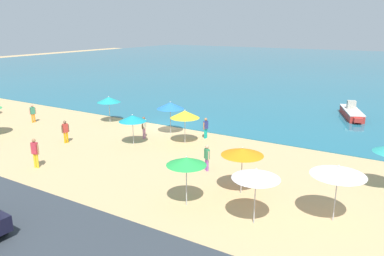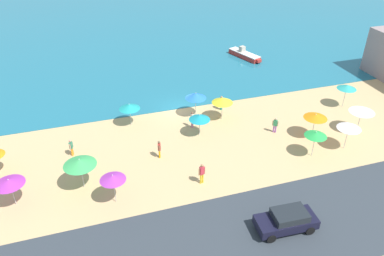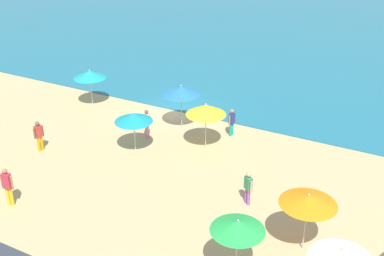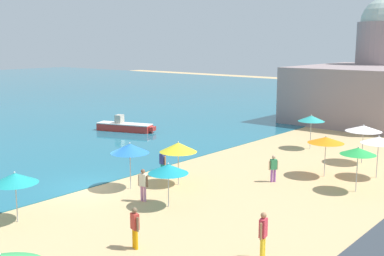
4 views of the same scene
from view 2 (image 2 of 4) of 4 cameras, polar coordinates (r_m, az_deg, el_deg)
The scene contains 22 objects.
ground_plane at distance 39.53m, azimuth -2.08°, elevation 2.91°, with size 160.00×160.00×0.00m, color tan.
coastal_road at distance 26.21m, azimuth 9.02°, elevation -15.79°, with size 80.00×8.00×0.06m, color #30373F.
beach_umbrella_0 at distance 36.79m, azimuth 4.66°, elevation 4.25°, with size 2.09×2.09×2.49m.
beach_umbrella_2 at distance 29.10m, azimuth -16.77°, elevation -5.03°, with size 2.49×2.49×2.70m.
beach_umbrella_3 at distance 34.25m, azimuth 1.16°, elevation 1.62°, with size 1.96×1.96×2.20m.
beach_umbrella_4 at distance 34.95m, azimuth 22.85°, elevation 0.21°, with size 2.06×2.06×2.55m.
beach_umbrella_5 at distance 42.13m, azimuth 22.54°, elevation 5.81°, with size 1.97×1.97×2.59m.
beach_umbrella_6 at distance 37.26m, azimuth 0.58°, elevation 4.94°, with size 2.10×2.10×2.59m.
beach_umbrella_7 at distance 29.48m, azimuth -26.14°, elevation -7.38°, with size 2.16×2.16×2.41m.
beach_umbrella_8 at distance 37.97m, azimuth 24.50°, elevation 2.50°, with size 2.33×2.33×2.60m.
beach_umbrella_9 at distance 32.98m, azimuth 18.36°, elevation -0.89°, with size 1.88×1.88×2.48m.
beach_umbrella_10 at distance 35.62m, azimuth 18.32°, elevation 1.71°, with size 2.13×2.13×2.47m.
beach_umbrella_11 at distance 27.24m, azimuth -12.00°, elevation -7.41°, with size 1.89×1.89×2.55m.
beach_umbrella_12 at distance 36.31m, azimuth -9.52°, elevation 3.24°, with size 2.02×2.02×2.32m.
bather_0 at distance 29.09m, azimuth 1.51°, elevation -6.81°, with size 0.56×0.29×1.83m.
bather_1 at distance 39.13m, azimuth 4.50°, elevation 3.97°, with size 0.26×0.57×1.58m.
bather_2 at distance 31.95m, azimuth -5.01°, elevation -3.09°, with size 0.31×0.55×1.67m.
bather_3 at distance 35.93m, azimuth 0.03°, elevation 1.41°, with size 0.30×0.56×1.67m.
bather_4 at distance 36.04m, azimuth 12.57°, elevation 0.55°, with size 0.48×0.39×1.57m.
bather_5 at distance 33.73m, azimuth -17.93°, elevation -2.71°, with size 0.32×0.54×1.61m.
parked_car_0 at distance 26.44m, azimuth 14.25°, elevation -13.45°, with size 4.18×2.05×1.50m.
skiff_nearshore at distance 52.95m, azimuth 8.00°, elevation 11.01°, with size 2.95×5.49×1.43m.
Camera 2 is at (-8.94, -33.30, 19.34)m, focal length 35.00 mm.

